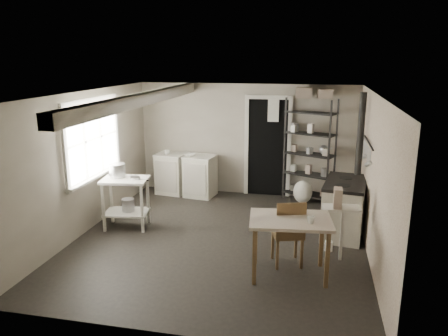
% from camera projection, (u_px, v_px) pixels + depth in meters
% --- Properties ---
extents(floor, '(5.00, 5.00, 0.00)m').
position_uv_depth(floor, '(220.00, 239.00, 6.96)').
color(floor, black).
rests_on(floor, ground).
extents(ceiling, '(5.00, 5.00, 0.00)m').
position_uv_depth(ceiling, '(220.00, 94.00, 6.39)').
color(ceiling, beige).
rests_on(ceiling, wall_back).
extents(wall_back, '(4.50, 0.02, 2.30)m').
position_uv_depth(wall_back, '(246.00, 140.00, 9.04)').
color(wall_back, '#ABA392').
rests_on(wall_back, ground).
extents(wall_front, '(4.50, 0.02, 2.30)m').
position_uv_depth(wall_front, '(165.00, 232.00, 4.31)').
color(wall_front, '#ABA392').
rests_on(wall_front, ground).
extents(wall_left, '(0.02, 5.00, 2.30)m').
position_uv_depth(wall_left, '(86.00, 162.00, 7.13)').
color(wall_left, '#ABA392').
rests_on(wall_left, ground).
extents(wall_right, '(0.02, 5.00, 2.30)m').
position_uv_depth(wall_right, '(374.00, 178.00, 6.22)').
color(wall_right, '#ABA392').
rests_on(wall_right, ground).
extents(window, '(0.12, 1.76, 1.28)m').
position_uv_depth(window, '(92.00, 139.00, 7.23)').
color(window, silver).
rests_on(window, wall_left).
extents(doorway, '(0.96, 0.10, 2.08)m').
position_uv_depth(doorway, '(268.00, 148.00, 8.96)').
color(doorway, silver).
rests_on(doorway, ground).
extents(ceiling_beam, '(0.18, 5.00, 0.18)m').
position_uv_depth(ceiling_beam, '(143.00, 99.00, 6.66)').
color(ceiling_beam, silver).
rests_on(ceiling_beam, ceiling).
extents(wallpaper_panel, '(0.01, 5.00, 2.30)m').
position_uv_depth(wallpaper_panel, '(373.00, 178.00, 6.22)').
color(wallpaper_panel, beige).
rests_on(wallpaper_panel, wall_right).
extents(utensil_rail, '(0.06, 1.20, 0.44)m').
position_uv_depth(utensil_rail, '(367.00, 142.00, 6.70)').
color(utensil_rail, '#B4B3B6').
rests_on(utensil_rail, wall_right).
extents(prep_table, '(0.82, 0.64, 0.86)m').
position_uv_depth(prep_table, '(126.00, 205.00, 7.36)').
color(prep_table, silver).
rests_on(prep_table, ground).
extents(stockpot, '(0.29, 0.29, 0.29)m').
position_uv_depth(stockpot, '(117.00, 172.00, 7.33)').
color(stockpot, '#B4B3B6').
rests_on(stockpot, prep_table).
extents(saucepan, '(0.19, 0.19, 0.09)m').
position_uv_depth(saucepan, '(135.00, 180.00, 7.22)').
color(saucepan, '#B4B3B6').
rests_on(saucepan, prep_table).
extents(bucket, '(0.28, 0.28, 0.23)m').
position_uv_depth(bucket, '(128.00, 205.00, 7.39)').
color(bucket, '#B4B3B6').
rests_on(bucket, prep_table).
extents(base_cabinets, '(1.36, 0.73, 0.85)m').
position_uv_depth(base_cabinets, '(186.00, 173.00, 9.14)').
color(base_cabinets, beige).
rests_on(base_cabinets, ground).
extents(mixing_bowl, '(0.33, 0.33, 0.06)m').
position_uv_depth(mixing_bowl, '(190.00, 151.00, 8.89)').
color(mixing_bowl, white).
rests_on(mixing_bowl, base_cabinets).
extents(counter_cup, '(0.15, 0.15, 0.09)m').
position_uv_depth(counter_cup, '(167.00, 149.00, 9.04)').
color(counter_cup, white).
rests_on(counter_cup, base_cabinets).
extents(shelf_rack, '(1.04, 0.74, 2.06)m').
position_uv_depth(shelf_rack, '(309.00, 154.00, 8.64)').
color(shelf_rack, black).
rests_on(shelf_rack, ground).
extents(shelf_jar, '(0.12, 0.12, 0.20)m').
position_uv_depth(shelf_jar, '(294.00, 132.00, 8.64)').
color(shelf_jar, white).
rests_on(shelf_jar, shelf_rack).
extents(storage_box_a, '(0.32, 0.28, 0.20)m').
position_uv_depth(storage_box_a, '(303.00, 101.00, 8.36)').
color(storage_box_a, '#C0AE9B').
rests_on(storage_box_a, shelf_rack).
extents(storage_box_b, '(0.29, 0.28, 0.17)m').
position_uv_depth(storage_box_b, '(324.00, 102.00, 8.34)').
color(storage_box_b, '#C0AE9B').
rests_on(storage_box_b, shelf_rack).
extents(stove, '(0.78, 1.20, 0.89)m').
position_uv_depth(stove, '(344.00, 208.00, 7.09)').
color(stove, beige).
rests_on(stove, ground).
extents(stovepipe, '(0.13, 0.13, 1.42)m').
position_uv_depth(stovepipe, '(361.00, 134.00, 7.17)').
color(stovepipe, black).
rests_on(stovepipe, stove).
extents(side_ledge, '(0.55, 0.33, 0.80)m').
position_uv_depth(side_ledge, '(340.00, 232.00, 6.16)').
color(side_ledge, silver).
rests_on(side_ledge, ground).
extents(oats_box, '(0.11, 0.19, 0.28)m').
position_uv_depth(oats_box, '(338.00, 193.00, 5.99)').
color(oats_box, '#C0AE9B').
rests_on(oats_box, side_ledge).
extents(work_table, '(1.13, 0.85, 0.80)m').
position_uv_depth(work_table, '(289.00, 248.00, 5.74)').
color(work_table, beige).
rests_on(work_table, ground).
extents(table_cup, '(0.10, 0.10, 0.09)m').
position_uv_depth(table_cup, '(311.00, 223.00, 5.47)').
color(table_cup, white).
rests_on(table_cup, work_table).
extents(chair, '(0.50, 0.51, 0.96)m').
position_uv_depth(chair, '(288.00, 231.00, 6.03)').
color(chair, brown).
rests_on(chair, ground).
extents(flour_sack, '(0.46, 0.43, 0.45)m').
position_uv_depth(flour_sack, '(303.00, 191.00, 8.64)').
color(flour_sack, silver).
rests_on(flour_sack, ground).
extents(floor_crock, '(0.13, 0.13, 0.15)m').
position_uv_depth(floor_crock, '(329.00, 246.00, 6.53)').
color(floor_crock, white).
rests_on(floor_crock, ground).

